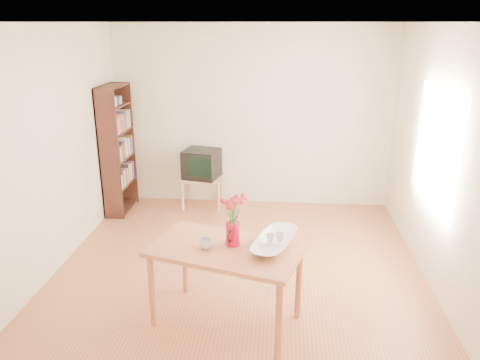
# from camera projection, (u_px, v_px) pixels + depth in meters

# --- Properties ---
(room) EXTENTS (4.50, 4.50, 4.50)m
(room) POSITION_uv_depth(u_px,v_px,m) (240.00, 161.00, 4.61)
(room) COLOR #985636
(room) RESTS_ON ground
(table) EXTENTS (1.44, 1.07, 0.75)m
(table) POSITION_uv_depth(u_px,v_px,m) (226.00, 257.00, 4.07)
(table) COLOR #AC5E3B
(table) RESTS_ON ground
(tv_stand) EXTENTS (0.60, 0.45, 0.46)m
(tv_stand) POSITION_uv_depth(u_px,v_px,m) (202.00, 182.00, 6.82)
(tv_stand) COLOR tan
(tv_stand) RESTS_ON ground
(bookshelf) EXTENTS (0.28, 0.70, 1.80)m
(bookshelf) POSITION_uv_depth(u_px,v_px,m) (118.00, 154.00, 6.56)
(bookshelf) COLOR black
(bookshelf) RESTS_ON ground
(pitcher) EXTENTS (0.14, 0.21, 0.21)m
(pitcher) POSITION_uv_depth(u_px,v_px,m) (233.00, 234.00, 4.07)
(pitcher) COLOR red
(pitcher) RESTS_ON table
(flowers) EXTENTS (0.23, 0.23, 0.33)m
(flowers) POSITION_uv_depth(u_px,v_px,m) (233.00, 206.00, 3.99)
(flowers) COLOR #E6364D
(flowers) RESTS_ON pitcher
(mug) EXTENTS (0.12, 0.12, 0.09)m
(mug) POSITION_uv_depth(u_px,v_px,m) (206.00, 244.00, 4.01)
(mug) COLOR white
(mug) RESTS_ON table
(bowl) EXTENTS (0.56, 0.56, 0.42)m
(bowl) POSITION_uv_depth(u_px,v_px,m) (275.00, 223.00, 4.02)
(bowl) COLOR white
(bowl) RESTS_ON table
(teacup_a) EXTENTS (0.08, 0.08, 0.06)m
(teacup_a) POSITION_uv_depth(u_px,v_px,m) (270.00, 228.00, 4.04)
(teacup_a) COLOR white
(teacup_a) RESTS_ON bowl
(teacup_b) EXTENTS (0.07, 0.07, 0.06)m
(teacup_b) POSITION_uv_depth(u_px,v_px,m) (280.00, 227.00, 4.05)
(teacup_b) COLOR white
(teacup_b) RESTS_ON bowl
(television) EXTENTS (0.55, 0.53, 0.41)m
(television) POSITION_uv_depth(u_px,v_px,m) (202.00, 163.00, 6.74)
(television) COLOR black
(television) RESTS_ON tv_stand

